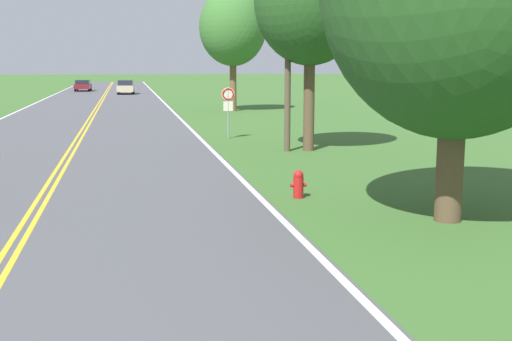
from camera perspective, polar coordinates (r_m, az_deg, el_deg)
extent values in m
cylinder|color=red|center=(16.63, 3.79, -1.52)|extent=(0.27, 0.27, 0.55)
sphere|color=red|center=(16.57, 3.80, -0.40)|extent=(0.26, 0.26, 0.26)
cylinder|color=red|center=(16.67, 4.37, -1.29)|extent=(0.08, 0.09, 0.09)
cylinder|color=red|center=(16.58, 3.20, -1.33)|extent=(0.08, 0.09, 0.09)
cylinder|color=gray|center=(29.62, -2.49, 5.07)|extent=(0.07, 0.07, 2.30)
cylinder|color=silver|center=(29.54, -2.50, 6.81)|extent=(0.60, 0.02, 0.60)
torus|color=red|center=(29.53, -2.49, 6.81)|extent=(0.55, 0.07, 0.55)
cube|color=silver|center=(29.57, -2.49, 5.74)|extent=(0.44, 0.02, 0.44)
cylinder|color=brown|center=(25.27, 2.87, 11.99)|extent=(0.24, 0.24, 9.08)
cylinder|color=brown|center=(14.64, 16.88, 0.87)|extent=(0.59, 0.59, 2.72)
cylinder|color=brown|center=(25.56, 4.74, 6.24)|extent=(0.44, 0.44, 4.01)
ellipsoid|color=#234C1E|center=(25.63, 4.86, 14.89)|extent=(4.37, 4.37, 5.03)
cylinder|color=brown|center=(46.89, -2.05, 7.72)|extent=(0.48, 0.48, 3.95)
ellipsoid|color=#386B2D|center=(46.93, -2.08, 12.64)|extent=(4.81, 4.81, 5.53)
cylinder|color=black|center=(72.53, -10.91, 6.91)|extent=(0.23, 0.70, 0.69)
cylinder|color=black|center=(72.61, -12.17, 6.87)|extent=(0.23, 0.70, 0.69)
cylinder|color=black|center=(75.36, -10.84, 7.01)|extent=(0.23, 0.70, 0.69)
cylinder|color=black|center=(75.43, -12.04, 6.97)|extent=(0.23, 0.70, 0.69)
cube|color=#C1B28E|center=(73.97, -11.50, 7.18)|extent=(2.00, 4.65, 0.69)
cube|color=#1E232D|center=(73.94, -11.51, 7.67)|extent=(1.72, 3.27, 0.56)
cylinder|color=black|center=(84.48, -15.59, 7.09)|extent=(0.22, 0.71, 0.70)
cylinder|color=black|center=(84.34, -14.48, 7.13)|extent=(0.22, 0.71, 0.70)
cylinder|color=black|center=(81.70, -15.77, 7.01)|extent=(0.22, 0.71, 0.70)
cylinder|color=black|center=(81.56, -14.62, 7.05)|extent=(0.22, 0.71, 0.70)
cube|color=maroon|center=(83.01, -15.13, 7.24)|extent=(1.94, 4.54, 0.57)
cube|color=#1E232D|center=(82.81, -15.15, 7.61)|extent=(1.67, 2.51, 0.50)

